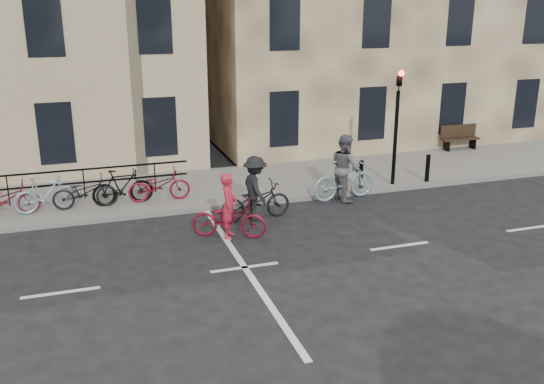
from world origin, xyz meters
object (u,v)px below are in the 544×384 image
object	(u,v)px
cyclist_pink	(229,215)
cyclist_dark	(255,195)
traffic_light	(397,113)
bench	(459,136)
cyclist_grey	(345,174)

from	to	relation	value
cyclist_pink	cyclist_dark	world-z (taller)	cyclist_dark
traffic_light	bench	bearing A→B (deg)	35.25
traffic_light	cyclist_pink	bearing A→B (deg)	-158.29
cyclist_pink	cyclist_grey	bearing A→B (deg)	-40.66
traffic_light	cyclist_dark	size ratio (longest dim) A/B	1.86
bench	cyclist_grey	distance (m)	7.84
traffic_light	cyclist_pink	xyz separation A→B (m)	(-6.06, -2.41, -1.86)
bench	cyclist_dark	bearing A→B (deg)	-154.13
cyclist_pink	cyclist_dark	xyz separation A→B (m)	(1.01, 1.03, 0.12)
bench	cyclist_pink	distance (m)	12.32
traffic_light	cyclist_grey	world-z (taller)	traffic_light
traffic_light	bench	world-z (taller)	traffic_light
cyclist_grey	cyclist_dark	size ratio (longest dim) A/B	1.02
traffic_light	bench	size ratio (longest dim) A/B	2.44
traffic_light	cyclist_grey	size ratio (longest dim) A/B	1.82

